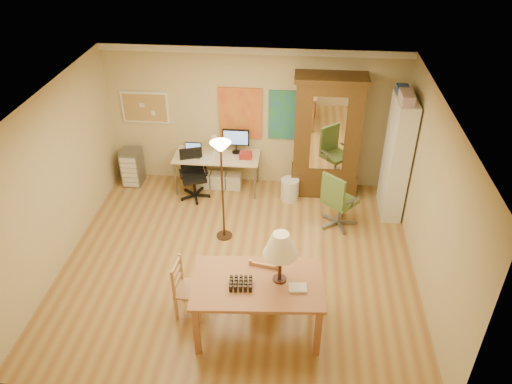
# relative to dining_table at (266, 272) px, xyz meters

# --- Properties ---
(floor) EXTENTS (5.50, 5.50, 0.00)m
(floor) POSITION_rel_dining_table_xyz_m (-0.52, 1.30, -1.00)
(floor) COLOR #936134
(floor) RESTS_ON ground
(crown_molding) EXTENTS (5.50, 0.08, 0.12)m
(crown_molding) POSITION_rel_dining_table_xyz_m (-0.52, 3.76, 1.64)
(crown_molding) COLOR white
(crown_molding) RESTS_ON floor
(corkboard) EXTENTS (0.90, 0.04, 0.62)m
(corkboard) POSITION_rel_dining_table_xyz_m (-2.57, 3.77, 0.50)
(corkboard) COLOR tan
(corkboard) RESTS_ON floor
(art_panel_left) EXTENTS (0.80, 0.04, 1.00)m
(art_panel_left) POSITION_rel_dining_table_xyz_m (-0.77, 3.77, 0.45)
(art_panel_left) COLOR gold
(art_panel_left) RESTS_ON floor
(art_panel_right) EXTENTS (0.75, 0.04, 0.95)m
(art_panel_right) POSITION_rel_dining_table_xyz_m (0.13, 3.77, 0.45)
(art_panel_right) COLOR teal
(art_panel_right) RESTS_ON floor
(dining_table) EXTENTS (1.74, 1.13, 1.57)m
(dining_table) POSITION_rel_dining_table_xyz_m (0.00, 0.00, 0.00)
(dining_table) COLOR #965131
(dining_table) RESTS_ON floor
(ladder_chair_back) EXTENTS (0.48, 0.47, 0.91)m
(ladder_chair_back) POSITION_rel_dining_table_xyz_m (-0.02, 0.41, -0.57)
(ladder_chair_back) COLOR #A9774D
(ladder_chair_back) RESTS_ON floor
(ladder_chair_left) EXTENTS (0.42, 0.43, 0.88)m
(ladder_chair_left) POSITION_rel_dining_table_xyz_m (-1.08, 0.19, -0.59)
(ladder_chair_left) COLOR #A9774D
(ladder_chair_left) RESTS_ON floor
(torchiere_lamp) EXTENTS (0.33, 0.33, 1.79)m
(torchiere_lamp) POSITION_rel_dining_table_xyz_m (-0.85, 1.93, 0.44)
(torchiere_lamp) COLOR #3E2B19
(torchiere_lamp) RESTS_ON floor
(computer_desk) EXTENTS (1.61, 0.70, 1.21)m
(computer_desk) POSITION_rel_dining_table_xyz_m (-1.16, 3.46, -0.55)
(computer_desk) COLOR tan
(computer_desk) RESTS_ON floor
(office_chair_black) EXTENTS (0.58, 0.58, 0.94)m
(office_chair_black) POSITION_rel_dining_table_xyz_m (-1.59, 3.11, -0.74)
(office_chair_black) COLOR black
(office_chair_black) RESTS_ON floor
(office_chair_green) EXTENTS (0.68, 0.68, 1.06)m
(office_chair_green) POSITION_rel_dining_table_xyz_m (1.06, 2.44, -0.71)
(office_chair_green) COLOR slate
(office_chair_green) RESTS_ON floor
(drawer_cart) EXTENTS (0.36, 0.43, 0.72)m
(drawer_cart) POSITION_rel_dining_table_xyz_m (-2.89, 3.48, -0.64)
(drawer_cart) COLOR slate
(drawer_cart) RESTS_ON floor
(armoire) EXTENTS (1.27, 0.60, 2.33)m
(armoire) POSITION_rel_dining_table_xyz_m (0.84, 3.54, 0.02)
(armoire) COLOR #3D2810
(armoire) RESTS_ON floor
(bookshelf) EXTENTS (0.33, 0.87, 2.17)m
(bookshelf) POSITION_rel_dining_table_xyz_m (2.03, 3.00, 0.08)
(bookshelf) COLOR white
(bookshelf) RESTS_ON floor
(wastebin) EXTENTS (0.34, 0.34, 0.43)m
(wastebin) POSITION_rel_dining_table_xyz_m (0.21, 3.18, -0.78)
(wastebin) COLOR silver
(wastebin) RESTS_ON floor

